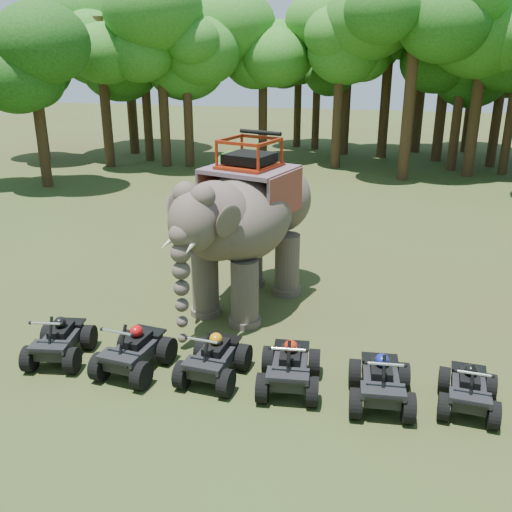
% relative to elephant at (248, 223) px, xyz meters
% --- Properties ---
extents(ground, '(110.00, 110.00, 0.00)m').
position_rel_elephant_xyz_m(ground, '(0.52, -2.43, -2.36)').
color(ground, '#47381E').
rests_on(ground, ground).
extents(elephant, '(4.04, 6.10, 4.72)m').
position_rel_elephant_xyz_m(elephant, '(0.00, 0.00, 0.00)').
color(elephant, '#4E3F38').
rests_on(elephant, ground).
extents(atv_0, '(1.45, 1.82, 1.23)m').
position_rel_elephant_xyz_m(atv_0, '(-3.50, -3.98, -1.74)').
color(atv_0, black).
rests_on(atv_0, ground).
extents(atv_1, '(1.48, 1.88, 1.29)m').
position_rel_elephant_xyz_m(atv_1, '(-1.61, -4.06, -1.71)').
color(atv_1, black).
rests_on(atv_1, ground).
extents(atv_2, '(1.38, 1.79, 1.25)m').
position_rel_elephant_xyz_m(atv_2, '(0.20, -3.95, -1.73)').
color(atv_2, black).
rests_on(atv_2, ground).
extents(atv_3, '(1.43, 1.85, 1.28)m').
position_rel_elephant_xyz_m(atv_3, '(1.87, -3.95, -1.72)').
color(atv_3, black).
rests_on(atv_3, ground).
extents(atv_4, '(1.38, 1.81, 1.27)m').
position_rel_elephant_xyz_m(atv_4, '(3.77, -4.07, -1.72)').
color(atv_4, black).
rests_on(atv_4, ground).
extents(atv_5, '(1.25, 1.63, 1.14)m').
position_rel_elephant_xyz_m(atv_5, '(5.48, -3.88, -1.79)').
color(atv_5, black).
rests_on(atv_5, ground).
extents(tree_0, '(6.24, 6.24, 8.92)m').
position_rel_elephant_xyz_m(tree_0, '(0.52, 19.70, 2.10)').
color(tree_0, '#195114').
rests_on(tree_0, ground).
extents(tree_1, '(6.66, 6.66, 9.51)m').
position_rel_elephant_xyz_m(tree_1, '(4.40, 17.20, 2.40)').
color(tree_1, '#195114').
rests_on(tree_1, ground).
extents(tree_2, '(4.59, 4.59, 6.56)m').
position_rel_elephant_xyz_m(tree_2, '(9.92, 19.90, 0.92)').
color(tree_2, '#195114').
rests_on(tree_2, ground).
extents(tree_25, '(5.37, 5.37, 7.66)m').
position_rel_elephant_xyz_m(tree_25, '(-13.51, 11.48, 1.47)').
color(tree_25, '#195114').
rests_on(tree_25, ground).
extents(tree_26, '(6.50, 6.50, 9.28)m').
position_rel_elephant_xyz_m(tree_26, '(-12.69, 16.95, 2.28)').
color(tree_26, '#195114').
rests_on(tree_26, ground).
extents(tree_27, '(5.56, 5.56, 7.94)m').
position_rel_elephant_xyz_m(tree_27, '(-8.00, 17.98, 1.61)').
color(tree_27, '#195114').
rests_on(tree_27, ground).
extents(tree_28, '(5.87, 5.87, 8.39)m').
position_rel_elephant_xyz_m(tree_28, '(-4.32, 21.52, 1.84)').
color(tree_28, '#195114').
rests_on(tree_28, ground).
extents(tree_29, '(5.62, 5.62, 8.04)m').
position_rel_elephant_xyz_m(tree_29, '(-11.12, 19.24, 1.66)').
color(tree_29, '#195114').
rests_on(tree_29, ground).
extents(tree_31, '(5.92, 5.92, 8.46)m').
position_rel_elephant_xyz_m(tree_31, '(8.62, 26.99, 1.87)').
color(tree_31, '#195114').
rests_on(tree_31, ground).
extents(tree_32, '(5.06, 5.06, 7.23)m').
position_rel_elephant_xyz_m(tree_32, '(-2.92, 26.58, 1.25)').
color(tree_32, '#195114').
rests_on(tree_32, ground).
extents(tree_33, '(4.99, 4.99, 7.12)m').
position_rel_elephant_xyz_m(tree_33, '(-1.51, 25.81, 1.20)').
color(tree_33, '#195114').
rests_on(tree_33, ground).
extents(tree_34, '(7.39, 7.39, 10.56)m').
position_rel_elephant_xyz_m(tree_34, '(5.32, 26.18, 2.92)').
color(tree_34, '#195114').
rests_on(tree_34, ground).
extents(tree_35, '(5.33, 5.33, 7.62)m').
position_rel_elephant_xyz_m(tree_35, '(0.65, 24.28, 1.45)').
color(tree_35, '#195114').
rests_on(tree_35, ground).
extents(tree_36, '(5.94, 5.94, 8.49)m').
position_rel_elephant_xyz_m(tree_36, '(9.56, 21.98, 1.88)').
color(tree_36, '#195114').
rests_on(tree_36, ground).
extents(tree_37, '(7.22, 7.22, 10.32)m').
position_rel_elephant_xyz_m(tree_37, '(3.12, 23.65, 2.80)').
color(tree_37, '#195114').
rests_on(tree_37, ground).
extents(tree_38, '(5.44, 5.44, 7.77)m').
position_rel_elephant_xyz_m(tree_38, '(-17.69, 18.02, 1.53)').
color(tree_38, '#195114').
rests_on(tree_38, ground).
extents(tree_39, '(7.49, 7.49, 10.70)m').
position_rel_elephant_xyz_m(tree_39, '(-13.13, 21.42, 2.99)').
color(tree_39, '#195114').
rests_on(tree_39, ground).
extents(tree_41, '(7.62, 7.62, 10.88)m').
position_rel_elephant_xyz_m(tree_41, '(6.51, 23.21, 3.08)').
color(tree_41, '#195114').
rests_on(tree_41, ground).
extents(tree_42, '(5.51, 5.51, 7.87)m').
position_rel_elephant_xyz_m(tree_42, '(7.18, 20.37, 1.58)').
color(tree_42, '#195114').
rests_on(tree_42, ground).
extents(tree_43, '(7.35, 7.35, 10.51)m').
position_rel_elephant_xyz_m(tree_43, '(7.93, 18.93, 2.89)').
color(tree_43, '#195114').
rests_on(tree_43, ground).
extents(tree_44, '(6.64, 6.64, 9.49)m').
position_rel_elephant_xyz_m(tree_44, '(-9.42, 17.78, 2.39)').
color(tree_44, '#195114').
rests_on(tree_44, ground).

